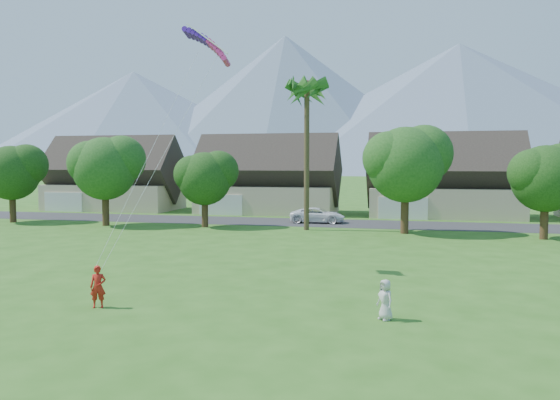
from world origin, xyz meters
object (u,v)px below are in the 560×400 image
(parked_car, at_px, (317,215))
(watcher, at_px, (385,300))
(kite_flyer, at_px, (98,287))
(parafoil_kite, at_px, (209,43))

(parked_car, bearing_deg, watcher, -169.80)
(parked_car, bearing_deg, kite_flyer, 170.07)
(parked_car, relative_size, parafoil_kite, 1.76)
(kite_flyer, height_order, watcher, kite_flyer)
(parafoil_kite, bearing_deg, kite_flyer, -99.15)
(kite_flyer, xyz_separation_m, watcher, (10.97, 0.84, -0.09))
(kite_flyer, relative_size, parked_car, 0.32)
(kite_flyer, relative_size, watcher, 1.12)
(watcher, relative_size, parafoil_kite, 0.51)
(kite_flyer, relative_size, parafoil_kite, 0.57)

